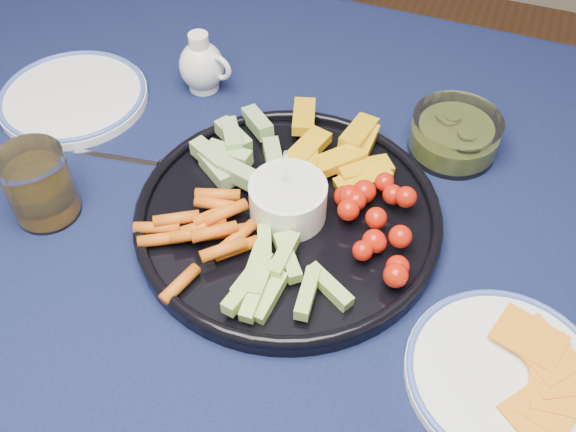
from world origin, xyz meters
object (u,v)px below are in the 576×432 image
(pickle_bowl, at_px, (454,136))
(dining_table, at_px, (311,258))
(crudite_platter, at_px, (286,210))
(cheese_plate, at_px, (506,374))
(creamer_pitcher, at_px, (202,66))
(juice_tumbler, at_px, (40,188))
(side_plate_extra, at_px, (73,97))

(pickle_bowl, bearing_deg, dining_table, -126.31)
(dining_table, height_order, crudite_platter, crudite_platter)
(pickle_bowl, bearing_deg, cheese_plate, -69.25)
(cheese_plate, bearing_deg, creamer_pitcher, 147.08)
(dining_table, xyz_separation_m, cheese_plate, (0.27, -0.14, 0.10))
(dining_table, relative_size, juice_tumbler, 16.50)
(side_plate_extra, bearing_deg, pickle_bowl, 10.22)
(creamer_pitcher, height_order, cheese_plate, creamer_pitcher)
(crudite_platter, relative_size, juice_tumbler, 3.94)
(crudite_platter, distance_m, juice_tumbler, 0.32)
(crudite_platter, bearing_deg, creamer_pitcher, 135.98)
(crudite_platter, bearing_deg, juice_tumbler, -162.27)
(juice_tumbler, xyz_separation_m, side_plate_extra, (-0.10, 0.21, -0.03))
(dining_table, height_order, juice_tumbler, juice_tumbler)
(pickle_bowl, xyz_separation_m, juice_tumbler, (-0.48, -0.31, 0.02))
(crudite_platter, xyz_separation_m, pickle_bowl, (0.17, 0.22, 0.00))
(crudite_platter, xyz_separation_m, side_plate_extra, (-0.40, 0.11, -0.01))
(crudite_platter, xyz_separation_m, cheese_plate, (0.30, -0.12, -0.01))
(cheese_plate, distance_m, side_plate_extra, 0.74)
(creamer_pitcher, relative_size, side_plate_extra, 0.43)
(crudite_platter, bearing_deg, dining_table, 32.36)
(dining_table, distance_m, juice_tumbler, 0.38)
(crudite_platter, relative_size, side_plate_extra, 1.73)
(cheese_plate, relative_size, juice_tumbler, 2.16)
(pickle_bowl, bearing_deg, crudite_platter, -128.97)
(pickle_bowl, bearing_deg, creamer_pitcher, 179.64)
(crudite_platter, bearing_deg, cheese_plate, -22.30)
(dining_table, distance_m, side_plate_extra, 0.45)
(dining_table, xyz_separation_m, crudite_platter, (-0.03, -0.02, 0.11))
(crudite_platter, relative_size, pickle_bowl, 3.14)
(creamer_pitcher, relative_size, juice_tumbler, 0.97)
(dining_table, relative_size, pickle_bowl, 13.13)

